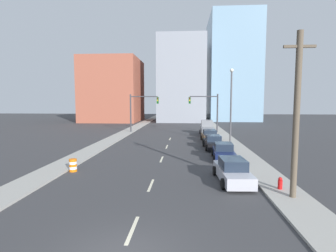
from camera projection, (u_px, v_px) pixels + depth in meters
The scene contains 21 objects.
sidewalk_left at pixel (136, 127), 53.01m from camera, with size 2.31×88.11×0.13m.
sidewalk_right at pixel (214, 127), 51.97m from camera, with size 2.31×88.11×0.13m.
lane_stripe_at_2m at pixel (132, 229), 10.72m from camera, with size 0.16×2.40×0.01m, color beige.
lane_stripe_at_8m at pixel (151, 185), 16.39m from camera, with size 0.16×2.40×0.01m, color beige.
lane_stripe_at_15m at pixel (162, 159), 23.69m from camera, with size 0.16×2.40×0.01m, color beige.
lane_stripe_at_22m at pixel (167, 147), 30.22m from camera, with size 0.16×2.40×0.01m, color beige.
lane_stripe_at_28m at pixel (170, 139), 36.54m from camera, with size 0.16×2.40×0.01m, color beige.
building_brick_left at pixel (113, 90), 69.23m from camera, with size 14.00×16.00×16.23m.
building_office_center at pixel (182, 81), 71.75m from camera, with size 12.00×20.00×21.50m.
building_glass_right at pixel (231, 70), 74.46m from camera, with size 13.00×20.00×28.37m.
traffic_signal_left at pixel (139, 108), 43.69m from camera, with size 4.84×0.35×6.42m.
traffic_signal_right at pixel (209, 108), 42.91m from camera, with size 4.84×0.35×6.42m.
utility_pole_right_near at pixel (296, 115), 13.60m from camera, with size 1.60×0.32×8.81m.
traffic_barrel at pixel (73, 165), 19.54m from camera, with size 0.56×0.56×0.95m.
street_lamp at pixel (231, 101), 31.85m from camera, with size 0.44×0.44×9.17m.
fire_hydrant at pixel (280, 184), 15.26m from camera, with size 0.26×0.26×0.84m.
sedan_silver at pixel (233, 171), 17.04m from camera, with size 2.22×4.88×1.54m.
sedan_navy at pixel (224, 152), 23.59m from camera, with size 2.19×4.35×1.50m.
sedan_black at pixel (213, 143), 28.88m from camera, with size 2.14×4.78×1.52m.
sedan_brown at pixel (210, 136), 34.22m from camera, with size 2.21×4.64×1.53m.
pickup_truck_gray at pixel (207, 129), 40.74m from camera, with size 2.22×5.96×2.29m.
Camera 1 is at (2.14, -8.15, 5.24)m, focal length 28.00 mm.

